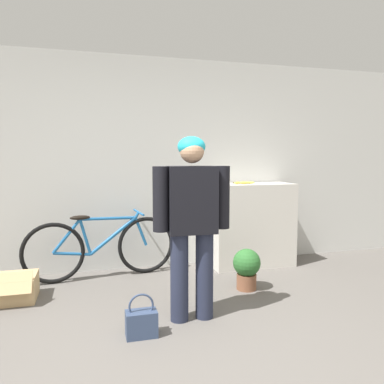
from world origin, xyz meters
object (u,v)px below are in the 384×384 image
object	(u,v)px
person	(192,215)
banana	(244,183)
cardboard_box	(11,288)
bicycle	(101,247)
potted_plant	(247,267)
handbag	(141,322)

from	to	relation	value
person	banana	world-z (taller)	person
cardboard_box	person	bearing A→B (deg)	-28.63
person	bicycle	distance (m)	1.59
cardboard_box	potted_plant	size ratio (longest dim) A/B	1.11
bicycle	cardboard_box	size ratio (longest dim) A/B	3.60
handbag	banana	bearing A→B (deg)	45.48
bicycle	banana	world-z (taller)	banana
potted_plant	cardboard_box	bearing A→B (deg)	172.07
bicycle	potted_plant	bearing A→B (deg)	-34.60
cardboard_box	potted_plant	bearing A→B (deg)	-7.93
bicycle	banana	xyz separation A→B (m)	(1.74, -0.01, 0.70)
handbag	potted_plant	distance (m)	1.42
bicycle	handbag	bearing A→B (deg)	-87.12
cardboard_box	bicycle	bearing A→B (deg)	27.78
person	cardboard_box	bearing A→B (deg)	153.10
bicycle	potted_plant	distance (m)	1.65
person	cardboard_box	distance (m)	1.96
handbag	cardboard_box	bearing A→B (deg)	136.32
banana	cardboard_box	size ratio (longest dim) A/B	0.60
person	cardboard_box	xyz separation A→B (m)	(-1.58, 0.86, -0.78)
person	potted_plant	bearing A→B (deg)	37.68
banana	handbag	bearing A→B (deg)	-134.52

